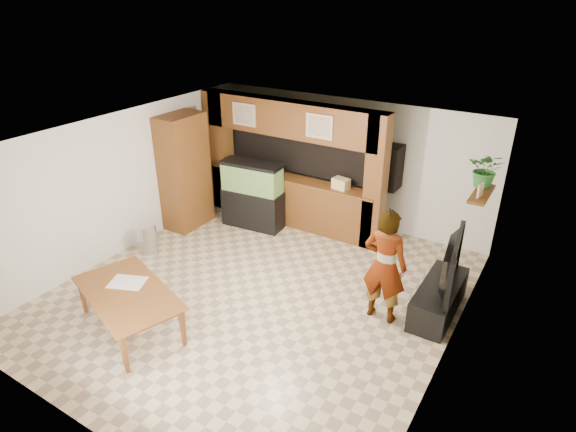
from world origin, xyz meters
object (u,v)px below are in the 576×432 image
Objects in this scene: person at (385,266)px; dining_table at (128,311)px; aquarium at (253,196)px; television at (444,262)px; pantry_cabinet at (185,172)px.

person reaches higher than dining_table.
aquarium reaches higher than television.
pantry_cabinet reaches higher than dining_table.
person is at bearing 121.28° from television.
pantry_cabinet is 1.30× the size of person.
dining_table is (-3.02, -2.21, -0.58)m from person.
dining_table is at bearing 35.65° from person.
person is at bearing -10.50° from pantry_cabinet.
television is at bearing -141.48° from person.
television is 0.78× the size of person.
aquarium is at bearing 27.76° from pantry_cabinet.
pantry_cabinet is at bearing -11.08° from person.
pantry_cabinet is 1.29× the size of dining_table.
television is at bearing -3.05° from pantry_cabinet.
pantry_cabinet is 5.36m from television.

